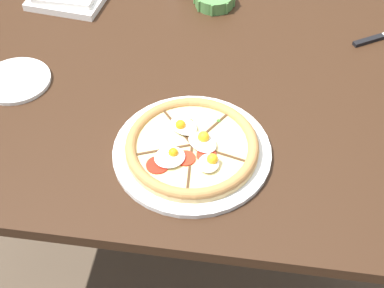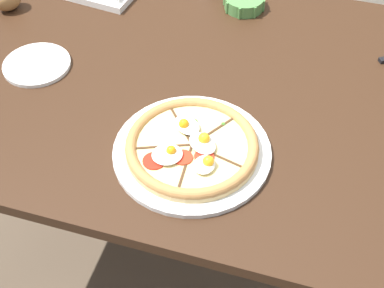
% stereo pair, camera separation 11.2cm
% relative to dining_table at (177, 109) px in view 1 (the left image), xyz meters
% --- Properties ---
extents(ground_plane, '(12.00, 12.00, 0.00)m').
position_rel_dining_table_xyz_m(ground_plane, '(0.00, 0.00, -0.66)').
color(ground_plane, brown).
extents(dining_table, '(1.36, 0.93, 0.76)m').
position_rel_dining_table_xyz_m(dining_table, '(0.00, 0.00, 0.00)').
color(dining_table, '#331E11').
rests_on(dining_table, ground_plane).
extents(pizza, '(0.34, 0.34, 0.05)m').
position_rel_dining_table_xyz_m(pizza, '(0.07, -0.23, 0.12)').
color(pizza, white).
rests_on(pizza, dining_table).
extents(side_saucer, '(0.17, 0.17, 0.01)m').
position_rel_dining_table_xyz_m(side_saucer, '(-0.38, -0.06, 0.10)').
color(side_saucer, white).
rests_on(side_saucer, dining_table).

